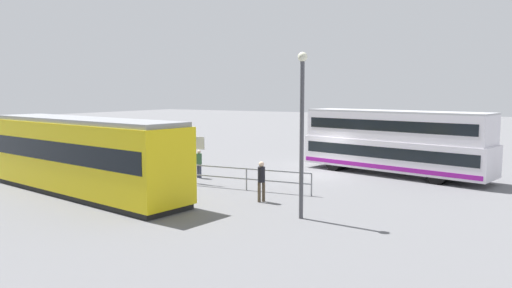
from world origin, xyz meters
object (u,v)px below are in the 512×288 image
(tram_yellow, at_px, (83,155))
(pedestrian_crossing, at_px, (261,178))
(info_sign, at_px, (194,149))
(double_decker_bus, at_px, (394,142))
(pedestrian_near_railing, at_px, (199,162))
(street_lamp, at_px, (302,121))

(tram_yellow, xyz_separation_m, pedestrian_crossing, (-7.92, -2.85, -0.82))
(info_sign, bearing_deg, double_decker_bus, -136.97)
(double_decker_bus, xyz_separation_m, pedestrian_near_railing, (9.07, 6.46, -1.00))
(info_sign, bearing_deg, street_lamp, 155.62)
(tram_yellow, height_order, street_lamp, street_lamp)
(pedestrian_crossing, distance_m, info_sign, 5.57)
(street_lamp, bearing_deg, tram_yellow, 6.74)
(street_lamp, bearing_deg, pedestrian_crossing, -31.30)
(pedestrian_crossing, bearing_deg, pedestrian_near_railing, -29.20)
(double_decker_bus, height_order, tram_yellow, double_decker_bus)
(double_decker_bus, bearing_deg, pedestrian_near_railing, 35.46)
(double_decker_bus, relative_size, info_sign, 4.35)
(pedestrian_crossing, xyz_separation_m, info_sign, (5.16, -1.93, 0.78))
(double_decker_bus, relative_size, tram_yellow, 0.88)
(double_decker_bus, bearing_deg, street_lamp, 87.14)
(pedestrian_near_railing, bearing_deg, tram_yellow, 71.49)
(tram_yellow, bearing_deg, pedestrian_near_railing, -108.51)
(pedestrian_crossing, height_order, info_sign, info_sign)
(double_decker_bus, xyz_separation_m, info_sign, (8.37, 7.81, -0.09))
(pedestrian_near_railing, relative_size, pedestrian_crossing, 0.89)
(pedestrian_near_railing, xyz_separation_m, info_sign, (-0.70, 1.35, 0.91))
(double_decker_bus, relative_size, street_lamp, 1.79)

